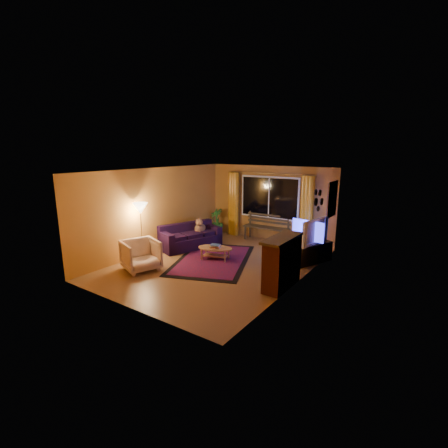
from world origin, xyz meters
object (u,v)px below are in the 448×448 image
Objects in this scene: floor_lamp at (142,231)px; coffee_table at (215,254)px; bench at (266,234)px; sofa at (190,236)px; tv_console at (310,253)px; armchair at (141,254)px.

floor_lamp is 1.64× the size of coffee_table.
bench is 2.59m from sofa.
tv_console reaches higher than coffee_table.
coffee_table is (-0.29, -2.51, -0.05)m from bench.
bench is at bearing 83.37° from coffee_table.
tv_console is (3.35, 2.99, -0.16)m from armchair.
armchair is 4.50m from tv_console.
coffee_table is 0.76× the size of tv_console.
bench is 2.32m from tv_console.
armchair is 2.05m from coffee_table.
bench is 4.44m from armchair.
sofa reaches higher than bench.
tv_console is (3.56, 0.81, -0.11)m from sofa.
bench is 0.83× the size of sofa.
sofa is 1.67m from floor_lamp.
tv_console is at bearing -27.94° from armchair.
armchair is at bearing -64.72° from sofa.
sofa reaches higher than tv_console.
bench is 2.52m from coffee_table.
tv_console is (2.26, 1.28, 0.09)m from coffee_table.
floor_lamp is at bearing -148.06° from coffee_table.
floor_lamp reaches higher than bench.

